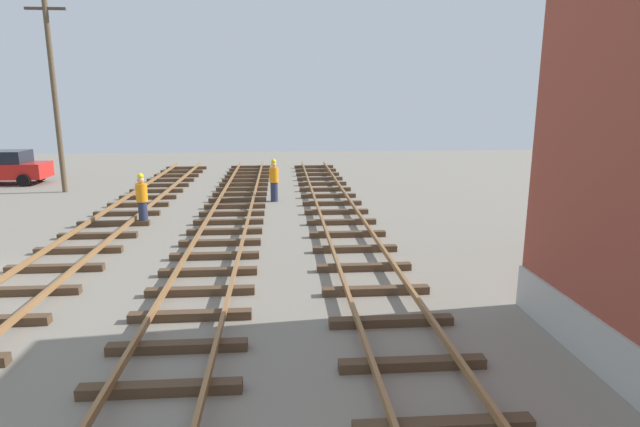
{
  "coord_description": "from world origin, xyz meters",
  "views": [
    {
      "loc": [
        -0.88,
        -1.85,
        4.47
      ],
      "look_at": [
        0.06,
        10.38,
        1.71
      ],
      "focal_mm": 29.05,
      "sensor_mm": 36.0,
      "label": 1
    }
  ],
  "objects_px": {
    "utility_pole_far": "(55,95)",
    "track_worker_distant": "(142,199)",
    "parked_car_red": "(5,167)",
    "track_worker_foreground": "(274,180)"
  },
  "relations": [
    {
      "from": "parked_car_red",
      "to": "utility_pole_far",
      "type": "bearing_deg",
      "value": -33.59
    },
    {
      "from": "utility_pole_far",
      "to": "track_worker_distant",
      "type": "relative_size",
      "value": 4.69
    },
    {
      "from": "parked_car_red",
      "to": "utility_pole_far",
      "type": "xyz_separation_m",
      "value": [
        4.01,
        -2.67,
        3.68
      ]
    },
    {
      "from": "parked_car_red",
      "to": "utility_pole_far",
      "type": "distance_m",
      "value": 6.06
    },
    {
      "from": "utility_pole_far",
      "to": "parked_car_red",
      "type": "bearing_deg",
      "value": 146.41
    },
    {
      "from": "utility_pole_far",
      "to": "track_worker_foreground",
      "type": "xyz_separation_m",
      "value": [
        10.13,
        -3.09,
        -3.65
      ]
    },
    {
      "from": "utility_pole_far",
      "to": "track_worker_distant",
      "type": "distance_m",
      "value": 9.66
    },
    {
      "from": "parked_car_red",
      "to": "track_worker_distant",
      "type": "xyz_separation_m",
      "value": [
        9.5,
        -9.72,
        0.03
      ]
    },
    {
      "from": "track_worker_foreground",
      "to": "parked_car_red",
      "type": "bearing_deg",
      "value": 157.86
    },
    {
      "from": "parked_car_red",
      "to": "utility_pole_far",
      "type": "relative_size",
      "value": 0.48
    }
  ]
}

